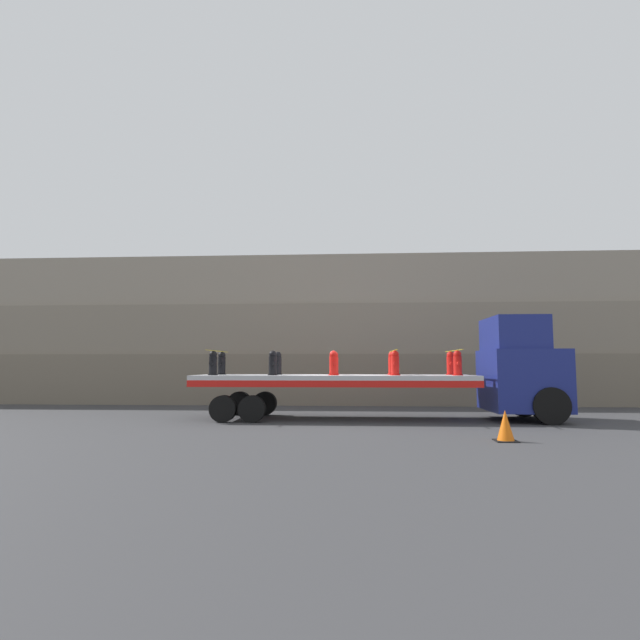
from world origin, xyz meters
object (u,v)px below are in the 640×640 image
Objects in this scene: fire_hydrant_black_far_1 at (278,363)px; traffic_cone at (505,426)px; fire_hydrant_black_far_0 at (222,364)px; fire_hydrant_red_far_3 at (392,363)px; fire_hydrant_red_far_2 at (335,363)px; truck_cab at (523,369)px; fire_hydrant_red_near_3 at (395,363)px; fire_hydrant_red_far_4 at (451,363)px; fire_hydrant_black_near_1 at (273,363)px; fire_hydrant_red_near_4 at (458,363)px; fire_hydrant_red_near_2 at (333,363)px; fire_hydrant_black_near_0 at (213,363)px; flatbed_trailer at (317,383)px.

traffic_cone is at bearing -39.98° from fire_hydrant_black_far_1.
fire_hydrant_red_far_3 is at bearing 0.00° from fire_hydrant_black_far_0.
fire_hydrant_red_far_2 is at bearing 0.00° from fire_hydrant_black_far_0.
fire_hydrant_red_far_2 is at bearing 174.85° from truck_cab.
fire_hydrant_red_near_3 is (3.79, -1.07, 0.00)m from fire_hydrant_black_far_1.
truck_cab is 4.19× the size of fire_hydrant_black_far_1.
truck_cab is 2.20m from fire_hydrant_red_far_4.
fire_hydrant_black_near_1 is 1.00× the size of fire_hydrant_red_far_2.
fire_hydrant_black_far_0 is 5.78m from fire_hydrant_red_near_3.
fire_hydrant_black_far_0 is 7.65m from fire_hydrant_red_near_4.
truck_cab reaches higher than fire_hydrant_black_far_1.
fire_hydrant_red_far_2 is (0.00, 1.07, 0.00)m from fire_hydrant_red_near_2.
truck_cab is at bearing 5.15° from fire_hydrant_red_near_2.
truck_cab is 4.19× the size of fire_hydrant_red_far_2.
fire_hydrant_red_far_3 is (3.79, 0.00, 0.00)m from fire_hydrant_black_far_1.
fire_hydrant_red_far_4 is (1.89, 1.07, 0.00)m from fire_hydrant_red_near_3.
truck_cab is 4.57× the size of traffic_cone.
fire_hydrant_black_near_0 is at bearing -171.99° from fire_hydrant_red_far_4.
fire_hydrant_red_near_3 is 1.00× the size of fire_hydrant_red_far_4.
fire_hydrant_black_near_0 is 8.81m from traffic_cone.
fire_hydrant_red_near_3 is at bearing -29.37° from fire_hydrant_red_far_2.
fire_hydrant_black_near_1 and fire_hydrant_black_far_1 have the same top height.
fire_hydrant_black_far_0 is at bearing 90.00° from fire_hydrant_black_near_0.
fire_hydrant_black_near_0 is 1.00× the size of fire_hydrant_red_far_4.
traffic_cone is (5.89, -3.88, -1.42)m from fire_hydrant_black_near_1.
truck_cab is 5.94m from fire_hydrant_red_far_2.
fire_hydrant_black_near_1 is (1.89, 0.00, 0.00)m from fire_hydrant_black_near_0.
fire_hydrant_red_far_3 is 1.00× the size of fire_hydrant_red_near_4.
fire_hydrant_red_far_4 is at bearing 15.72° from fire_hydrant_red_near_2.
fire_hydrant_black_near_1 is 1.00× the size of fire_hydrant_red_near_4.
fire_hydrant_red_far_4 is (4.33, 0.53, 0.63)m from flatbed_trailer.
fire_hydrant_red_near_3 is at bearing 0.00° from fire_hydrant_black_near_0.
fire_hydrant_black_far_0 is 1.00× the size of fire_hydrant_red_near_2.
fire_hydrant_black_far_1 is 1.89m from fire_hydrant_red_far_2.
fire_hydrant_red_far_2 reaches higher than traffic_cone.
flatbed_trailer is 11.50× the size of fire_hydrant_black_near_1.
flatbed_trailer is at bearing 172.98° from fire_hydrant_red_near_4.
fire_hydrant_black_near_1 is 1.00× the size of fire_hydrant_red_far_4.
fire_hydrant_red_near_4 is at bearing 93.10° from traffic_cone.
fire_hydrant_red_far_3 is at bearing 180.00° from fire_hydrant_red_far_4.
fire_hydrant_black_near_1 is at bearing -158.48° from flatbed_trailer.
fire_hydrant_black_near_0 is 5.78m from fire_hydrant_red_far_3.
fire_hydrant_black_near_1 is at bearing 180.00° from fire_hydrant_red_near_2.
flatbed_trailer is at bearing 9.33° from fire_hydrant_black_near_0.
fire_hydrant_red_far_4 is at bearing 90.00° from fire_hydrant_red_near_4.
fire_hydrant_red_far_2 is 1.00× the size of fire_hydrant_red_far_4.
fire_hydrant_red_far_4 is at bearing 92.43° from traffic_cone.
flatbed_trailer is at bearing -21.52° from fire_hydrant_black_far_1.
traffic_cone is at bearing -113.51° from truck_cab.
truck_cab reaches higher than fire_hydrant_red_near_3.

